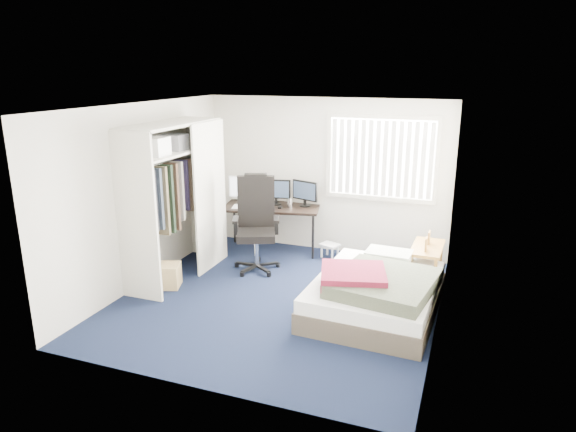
# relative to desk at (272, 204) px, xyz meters

# --- Properties ---
(ground) EXTENTS (4.20, 4.20, 0.00)m
(ground) POSITION_rel_desk_xyz_m (0.80, -1.75, -0.79)
(ground) COLOR black
(ground) RESTS_ON ground
(room_shell) EXTENTS (4.20, 4.20, 4.20)m
(room_shell) POSITION_rel_desk_xyz_m (0.80, -1.75, 0.72)
(room_shell) COLOR silver
(room_shell) RESTS_ON ground
(window_assembly) EXTENTS (1.72, 0.09, 1.32)m
(window_assembly) POSITION_rel_desk_xyz_m (1.70, 0.29, 0.81)
(window_assembly) COLOR white
(window_assembly) RESTS_ON ground
(closet) EXTENTS (0.64, 1.84, 2.22)m
(closet) POSITION_rel_desk_xyz_m (-0.87, -1.49, 0.56)
(closet) COLOR beige
(closet) RESTS_ON ground
(desk) EXTENTS (1.66, 1.02, 1.22)m
(desk) POSITION_rel_desk_xyz_m (0.00, 0.00, 0.00)
(desk) COLOR black
(desk) RESTS_ON ground
(office_chair) EXTENTS (0.87, 0.87, 1.42)m
(office_chair) POSITION_rel_desk_xyz_m (0.07, -0.82, -0.24)
(office_chair) COLOR black
(office_chair) RESTS_ON ground
(footstool) EXTENTS (0.35, 0.31, 0.23)m
(footstool) POSITION_rel_desk_xyz_m (1.00, -0.04, -0.61)
(footstool) COLOR white
(footstool) RESTS_ON ground
(nightstand) EXTENTS (0.43, 0.82, 0.74)m
(nightstand) POSITION_rel_desk_xyz_m (2.55, -0.57, -0.30)
(nightstand) COLOR brown
(nightstand) RESTS_ON ground
(bed) EXTENTS (1.56, 2.02, 0.65)m
(bed) POSITION_rel_desk_xyz_m (2.06, -1.69, -0.51)
(bed) COLOR #433B30
(bed) RESTS_ON ground
(pine_box) EXTENTS (0.51, 0.45, 0.32)m
(pine_box) POSITION_rel_desk_xyz_m (-0.85, -1.93, -0.63)
(pine_box) COLOR #A58852
(pine_box) RESTS_ON ground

